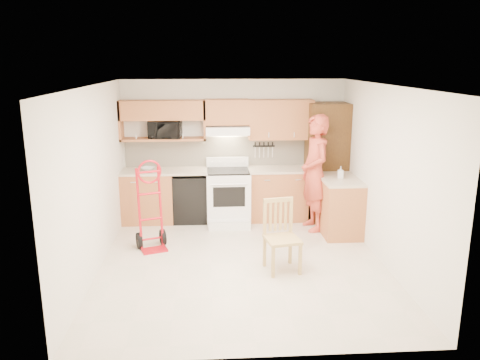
{
  "coord_description": "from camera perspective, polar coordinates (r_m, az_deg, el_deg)",
  "views": [
    {
      "loc": [
        -0.45,
        -6.32,
        2.82
      ],
      "look_at": [
        0.0,
        0.5,
        1.1
      ],
      "focal_mm": 35.62,
      "sensor_mm": 36.0,
      "label": 1
    }
  ],
  "objects": [
    {
      "name": "person",
      "position": [
        8.08,
        8.96,
        0.82
      ],
      "size": [
        0.58,
        0.78,
        1.97
      ],
      "primitive_type": "imported",
      "rotation": [
        0.0,
        0.0,
        -1.42
      ],
      "color": "#BD4230",
      "rests_on": "ground"
    },
    {
      "name": "wall_right",
      "position": [
        6.96,
        17.04,
        0.46
      ],
      "size": [
        0.02,
        4.5,
        2.5
      ],
      "primitive_type": "cube",
      "color": "silver",
      "rests_on": "ground"
    },
    {
      "name": "bowl",
      "position": [
        8.54,
        -11.0,
        1.34
      ],
      "size": [
        0.29,
        0.29,
        0.05
      ],
      "primitive_type": "imported",
      "rotation": [
        0.0,
        0.0,
        -0.41
      ],
      "color": "white",
      "rests_on": "countertop_left"
    },
    {
      "name": "upper_shelf_mw",
      "position": [
        8.55,
        -9.14,
        4.86
      ],
      "size": [
        1.5,
        0.33,
        0.04
      ],
      "primitive_type": "cube",
      "color": "#AE6431",
      "rests_on": "wall_back"
    },
    {
      "name": "lower_cab_right",
      "position": [
        8.69,
        4.84,
        -1.74
      ],
      "size": [
        1.14,
        0.6,
        0.9
      ],
      "primitive_type": "cube",
      "color": "#AE6431",
      "rests_on": "ground"
    },
    {
      "name": "range",
      "position": [
        8.4,
        -1.39,
        -1.47
      ],
      "size": [
        0.76,
        1.0,
        1.12
      ],
      "primitive_type": null,
      "color": "white",
      "rests_on": "ground"
    },
    {
      "name": "upper_cab_right",
      "position": [
        8.56,
        4.89,
        7.24
      ],
      "size": [
        1.14,
        0.33,
        0.7
      ],
      "primitive_type": "cube",
      "color": "#AE6431",
      "rests_on": "wall_back"
    },
    {
      "name": "countertop_right",
      "position": [
        8.58,
        4.9,
        1.28
      ],
      "size": [
        1.14,
        0.63,
        0.04
      ],
      "primitive_type": "cube",
      "color": "#B9AA8C",
      "rests_on": "lower_cab_right"
    },
    {
      "name": "wall_back",
      "position": [
        8.73,
        -0.77,
        3.77
      ],
      "size": [
        4.0,
        0.02,
        2.5
      ],
      "primitive_type": "cube",
      "color": "silver",
      "rests_on": "ground"
    },
    {
      "name": "upper_cab_left",
      "position": [
        8.48,
        -9.27,
        8.27
      ],
      "size": [
        1.5,
        0.33,
        0.34
      ],
      "primitive_type": "cube",
      "color": "#AE6431",
      "rests_on": "wall_back"
    },
    {
      "name": "pantry_tall",
      "position": [
        8.71,
        10.26,
        2.18
      ],
      "size": [
        0.7,
        0.6,
        2.1
      ],
      "primitive_type": "cube",
      "color": "#4E3211",
      "rests_on": "ground"
    },
    {
      "name": "countertop_left",
      "position": [
        8.52,
        -9.07,
        1.06
      ],
      "size": [
        1.5,
        0.63,
        0.04
      ],
      "primitive_type": "cube",
      "color": "#B9AA8C",
      "rests_on": "lower_cab_left"
    },
    {
      "name": "knife_strip",
      "position": [
        8.72,
        2.87,
        3.68
      ],
      "size": [
        0.4,
        0.05,
        0.29
      ],
      "primitive_type": null,
      "color": "black",
      "rests_on": "backsplash"
    },
    {
      "name": "microwave",
      "position": [
        8.52,
        -8.95,
        6.03
      ],
      "size": [
        0.59,
        0.42,
        0.31
      ],
      "primitive_type": "imported",
      "rotation": [
        0.0,
        0.0,
        -0.07
      ],
      "color": "black",
      "rests_on": "upper_shelf_mw"
    },
    {
      "name": "floor",
      "position": [
        6.93,
        0.28,
        -9.95
      ],
      "size": [
        4.0,
        4.5,
        0.02
      ],
      "primitive_type": "cube",
      "color": "beige",
      "rests_on": "ground"
    },
    {
      "name": "ceiling",
      "position": [
        6.34,
        0.3,
        11.33
      ],
      "size": [
        4.0,
        4.5,
        0.02
      ],
      "primitive_type": "cube",
      "color": "white",
      "rests_on": "ground"
    },
    {
      "name": "soap_bottle",
      "position": [
        7.98,
        11.95,
        0.92
      ],
      "size": [
        0.1,
        0.1,
        0.19
      ],
      "primitive_type": "imported",
      "rotation": [
        0.0,
        0.0,
        -0.14
      ],
      "color": "white",
      "rests_on": "countertop_return"
    },
    {
      "name": "backsplash",
      "position": [
        8.71,
        -0.76,
        3.42
      ],
      "size": [
        3.92,
        0.03,
        0.55
      ],
      "primitive_type": "cube",
      "color": "beige",
      "rests_on": "wall_back"
    },
    {
      "name": "wall_front",
      "position": [
        4.37,
        2.41,
        -6.91
      ],
      "size": [
        4.0,
        0.02,
        2.5
      ],
      "primitive_type": "cube",
      "color": "silver",
      "rests_on": "ground"
    },
    {
      "name": "dishwasher",
      "position": [
        8.61,
        -5.96,
        -2.09
      ],
      "size": [
        0.6,
        0.6,
        0.85
      ],
      "primitive_type": "cube",
      "color": "black",
      "rests_on": "ground"
    },
    {
      "name": "countertop_return",
      "position": [
        8.0,
        11.93,
        0.08
      ],
      "size": [
        0.63,
        1.0,
        0.04
      ],
      "primitive_type": "cube",
      "color": "#B9AA8C",
      "rests_on": "cab_return_right"
    },
    {
      "name": "cab_return_right",
      "position": [
        8.12,
        11.76,
        -3.14
      ],
      "size": [
        0.6,
        1.0,
        0.9
      ],
      "primitive_type": "cube",
      "color": "#AE6431",
      "rests_on": "ground"
    },
    {
      "name": "wall_left",
      "position": [
        6.69,
        -17.15,
        -0.07
      ],
      "size": [
        0.02,
        4.5,
        2.5
      ],
      "primitive_type": "cube",
      "color": "silver",
      "rests_on": "ground"
    },
    {
      "name": "lower_cab_left",
      "position": [
        8.67,
        -10.93,
        -2.0
      ],
      "size": [
        0.9,
        0.6,
        0.9
      ],
      "primitive_type": "cube",
      "color": "#AE6431",
      "rests_on": "ground"
    },
    {
      "name": "range_hood",
      "position": [
        8.43,
        -1.51,
        6.01
      ],
      "size": [
        0.76,
        0.46,
        0.14
      ],
      "primitive_type": "cube",
      "color": "white",
      "rests_on": "wall_back"
    },
    {
      "name": "dining_chair",
      "position": [
        6.54,
        5.1,
        -6.78
      ],
      "size": [
        0.52,
        0.56,
        0.99
      ],
      "primitive_type": null,
      "rotation": [
        0.0,
        0.0,
        0.19
      ],
      "color": "tan",
      "rests_on": "ground"
    },
    {
      "name": "hand_truck",
      "position": [
        7.33,
        -10.59,
        -3.51
      ],
      "size": [
        0.62,
        0.59,
        1.26
      ],
      "primitive_type": null,
      "rotation": [
        0.0,
        0.0,
        0.34
      ],
      "color": "red",
      "rests_on": "ground"
    },
    {
      "name": "upper_cab_center",
      "position": [
        8.45,
        -1.54,
        8.15
      ],
      "size": [
        0.76,
        0.33,
        0.44
      ],
      "primitive_type": "cube",
      "color": "#AE6431",
      "rests_on": "wall_back"
    }
  ]
}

